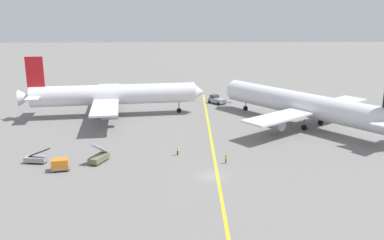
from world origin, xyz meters
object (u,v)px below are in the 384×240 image
airliner_at_gate_left (113,95)px  gse_belt_loader_portside (36,159)px  pushback_tug (217,100)px  ground_crew_ramp_agent_by_cones (226,159)px  gse_stair_truck_yellow (99,157)px  gse_container_dolly_flat (60,164)px  ground_crew_marshaller_foreground (178,151)px  airliner_being_pushed (304,105)px

airliner_at_gate_left → gse_belt_loader_portside: airliner_at_gate_left is taller
pushback_tug → ground_crew_ramp_agent_by_cones: 50.58m
gse_stair_truck_yellow → gse_container_dolly_flat: size_ratio=1.37×
airliner_at_gate_left → pushback_tug: bearing=25.3°
gse_container_dolly_flat → ground_crew_marshaller_foreground: 22.24m
pushback_tug → ground_crew_marshaller_foreground: (-11.56, -45.91, -0.30)m
airliner_being_pushed → ground_crew_ramp_agent_by_cones: airliner_being_pushed is taller
pushback_tug → gse_container_dolly_flat: pushback_tug is taller
pushback_tug → gse_belt_loader_portside: gse_belt_loader_portside is taller
airliner_at_gate_left → ground_crew_marshaller_foreground: bearing=-61.2°
gse_stair_truck_yellow → ground_crew_marshaller_foreground: size_ratio=2.85×
gse_belt_loader_portside → ground_crew_marshaller_foreground: 26.79m
airliner_at_gate_left → airliner_being_pushed: size_ratio=1.08×
airliner_being_pushed → pushback_tug: (-19.41, 24.75, -3.96)m
airliner_being_pushed → ground_crew_marshaller_foreground: size_ratio=26.23×
pushback_tug → ground_crew_marshaller_foreground: pushback_tug is taller
pushback_tug → gse_container_dolly_flat: (-32.50, -53.38, -0.03)m
gse_belt_loader_portside → airliner_at_gate_left: bearing=76.0°
pushback_tug → gse_stair_truck_yellow: bearing=-118.1°
airliner_at_gate_left → ground_crew_marshaller_foreground: airliner_at_gate_left is taller
gse_stair_truck_yellow → gse_container_dolly_flat: 7.36m
airliner_at_gate_left → ground_crew_marshaller_foreground: size_ratio=28.32×
airliner_at_gate_left → gse_belt_loader_portside: size_ratio=9.74×
airliner_being_pushed → gse_container_dolly_flat: bearing=-151.1°
gse_stair_truck_yellow → gse_container_dolly_flat: bearing=-146.8°
gse_belt_loader_portside → ground_crew_marshaller_foreground: gse_belt_loader_portside is taller
airliner_at_gate_left → gse_belt_loader_portside: 37.06m
pushback_tug → gse_belt_loader_portside: bearing=-127.6°
airliner_being_pushed → ground_crew_ramp_agent_by_cones: size_ratio=27.83×
gse_stair_truck_yellow → gse_belt_loader_portside: 11.77m
ground_crew_marshaller_foreground → gse_stair_truck_yellow: bearing=-166.9°
pushback_tug → gse_stair_truck_yellow: size_ratio=1.53×
airliner_at_gate_left → pushback_tug: size_ratio=6.51×
pushback_tug → ground_crew_ramp_agent_by_cones: (-2.48, -50.52, -0.36)m
gse_belt_loader_portside → ground_crew_marshaller_foreground: bearing=7.7°
pushback_tug → airliner_at_gate_left: bearing=-154.7°
pushback_tug → gse_stair_truck_yellow: 55.95m
airliner_at_gate_left → ground_crew_ramp_agent_by_cones: airliner_at_gate_left is taller
airliner_at_gate_left → pushback_tug: 32.61m
gse_stair_truck_yellow → pushback_tug: bearing=61.9°
airliner_at_gate_left → gse_stair_truck_yellow: 35.94m
gse_belt_loader_portside → ground_crew_marshaller_foreground: size_ratio=2.91×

